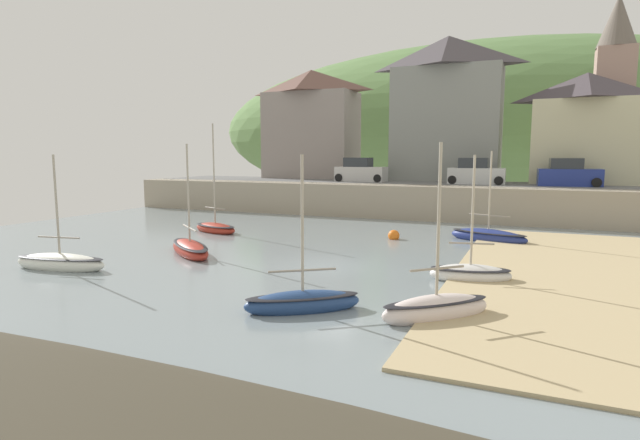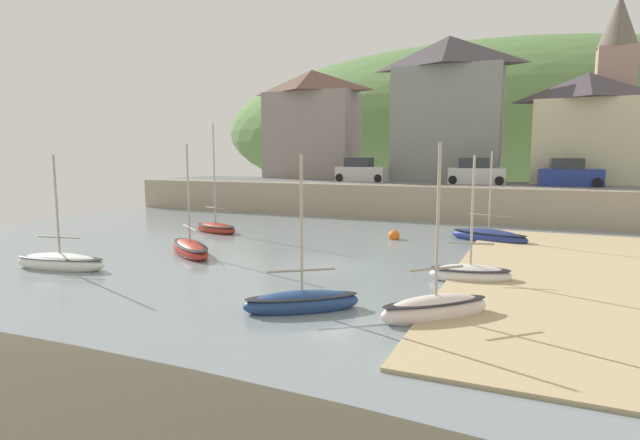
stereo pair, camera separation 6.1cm
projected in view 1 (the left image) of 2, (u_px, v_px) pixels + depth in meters
The scene contains 18 objects.
ground at pixel (224, 348), 11.70m from camera, with size 48.00×41.00×0.61m.
quay_seawall at pixel (419, 200), 36.74m from camera, with size 48.00×9.40×2.40m.
hillside_backdrop at pixel (491, 130), 69.63m from camera, with size 80.00×44.00×22.74m.
waterfront_building_left at pixel (311, 124), 47.70m from camera, with size 8.66×4.79×10.01m.
waterfront_building_centre at pixel (447, 108), 42.66m from camera, with size 9.11×4.46×11.95m.
waterfront_building_right at pixel (585, 128), 38.79m from camera, with size 7.79×5.95×8.36m.
church_with_spire at pixel (613, 87), 41.15m from camera, with size 3.00×3.00×14.91m.
motorboat_with_cabin at pixel (215, 228), 30.30m from camera, with size 3.62×2.35×6.56m.
sailboat_far_left at pixel (303, 302), 15.03m from camera, with size 3.39×2.86×4.78m.
sailboat_blue_trim at pixel (60, 262), 20.47m from camera, with size 4.15×1.74×4.79m.
sailboat_white_hull at pixel (488, 236), 27.10m from camera, with size 4.38×2.49×4.98m.
dinghy_open_wooden at pixel (436, 308), 14.24m from camera, with size 3.08×3.00×5.14m.
fishing_boat_green at pixel (470, 273), 18.63m from camera, with size 3.11×1.78×4.77m.
rowboat_small_beached at pixel (190, 248), 23.57m from camera, with size 4.22×3.71×5.27m.
parked_car_near_slipway at pixel (360, 172), 41.62m from camera, with size 4.13×1.82×1.95m.
parked_car_by_wall at pixel (476, 173), 38.04m from camera, with size 4.15×1.82×1.95m.
parked_car_end_of_row at pixel (568, 175), 35.58m from camera, with size 4.21×1.98×1.95m.
mooring_buoy at pixel (394, 236), 27.78m from camera, with size 0.63×0.63×0.63m.
Camera 1 is at (7.87, -18.99, 4.61)m, focal length 28.48 mm.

